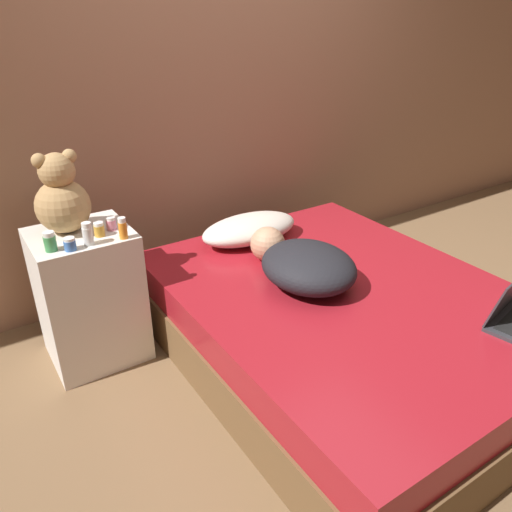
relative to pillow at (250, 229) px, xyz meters
The scene contains 13 objects.
ground_plane 0.88m from the pillow, 82.98° to the right, with size 12.00×12.00×0.00m, color brown.
wall_back 0.96m from the pillow, 80.08° to the left, with size 8.00×0.06×2.60m.
bed 0.79m from the pillow, 82.98° to the right, with size 1.51×1.93×0.42m.
nightstand 0.96m from the pillow, behind, with size 0.46×0.42×0.70m.
pillow is the anchor object (origin of this frame).
person_lying 0.55m from the pillow, 93.85° to the right, with size 0.46×0.69×0.20m.
teddy_bear 1.06m from the pillow, behind, with size 0.25×0.25×0.39m.
bottle_pink 0.85m from the pillow, behind, with size 0.05×0.05×0.06m.
bottle_white 1.00m from the pillow, behind, with size 0.05×0.05×0.11m.
bottle_orange 0.85m from the pillow, 167.75° to the right, with size 0.04×0.04×0.10m.
bottle_blue 1.07m from the pillow, behind, with size 0.05×0.05×0.06m.
bottle_amber 0.92m from the pillow, behind, with size 0.05×0.05×0.07m.
bottle_green 1.14m from the pillow, behind, with size 0.05×0.05×0.09m.
Camera 1 is at (-1.52, -1.52, 1.66)m, focal length 35.00 mm.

